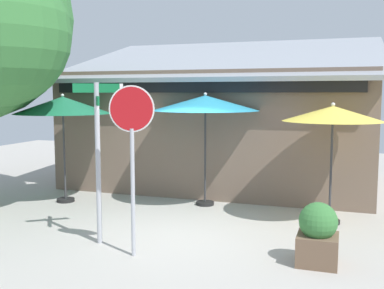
# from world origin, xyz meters

# --- Properties ---
(ground_plane) EXTENTS (28.00, 28.00, 0.10)m
(ground_plane) POSITION_xyz_m (0.00, 0.00, -0.05)
(ground_plane) COLOR #ADA8A0
(cafe_building) EXTENTS (9.03, 5.88, 4.55)m
(cafe_building) POSITION_xyz_m (-0.48, 5.27, 1.75)
(cafe_building) COLOR #705B4C
(cafe_building) RESTS_ON ground
(street_sign_post) EXTENTS (0.74, 0.69, 2.92)m
(street_sign_post) POSITION_xyz_m (-1.13, -1.14, 1.78)
(street_sign_post) COLOR #A8AAB2
(street_sign_post) RESTS_ON ground
(stop_sign) EXTENTS (0.75, 0.16, 2.86)m
(stop_sign) POSITION_xyz_m (-0.25, -1.54, 1.99)
(stop_sign) COLOR #A8AAB2
(stop_sign) RESTS_ON ground
(patio_umbrella_forest_green_left) EXTENTS (2.39, 2.39, 2.71)m
(patio_umbrella_forest_green_left) POSITION_xyz_m (-3.59, 1.41, 2.42)
(patio_umbrella_forest_green_left) COLOR black
(patio_umbrella_forest_green_left) RESTS_ON ground
(patio_umbrella_teal_center) EXTENTS (2.59, 2.59, 2.74)m
(patio_umbrella_teal_center) POSITION_xyz_m (-0.15, 2.22, 2.47)
(patio_umbrella_teal_center) COLOR black
(patio_umbrella_teal_center) RESTS_ON ground
(patio_umbrella_mustard_right) EXTENTS (2.06, 2.06, 2.54)m
(patio_umbrella_mustard_right) POSITION_xyz_m (2.80, 1.53, 2.28)
(patio_umbrella_mustard_right) COLOR black
(patio_umbrella_mustard_right) RESTS_ON ground
(sidewalk_planter) EXTENTS (0.64, 0.64, 1.01)m
(sidewalk_planter) POSITION_xyz_m (2.70, -0.95, 0.49)
(sidewalk_planter) COLOR brown
(sidewalk_planter) RESTS_ON ground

